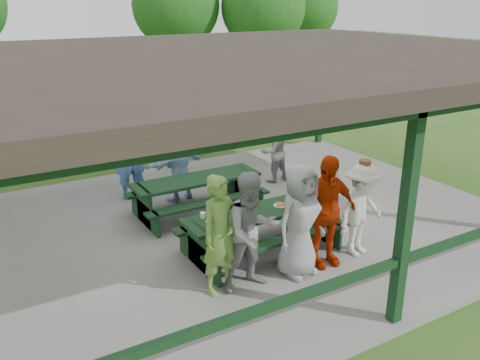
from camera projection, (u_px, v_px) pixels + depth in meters
ground at (248, 224)px, 9.99m from camera, size 90.00×90.00×0.00m
concrete_slab at (248, 222)px, 9.97m from camera, size 10.00×8.00×0.10m
pavilion_structure at (248, 60)px, 8.91m from camera, size 10.60×8.60×3.24m
picnic_table_near at (261, 225)px, 8.60m from camera, size 2.71×1.39×0.75m
picnic_table_far at (197, 191)px, 10.11m from camera, size 2.56×1.39×0.75m
table_setting at (254, 209)px, 8.45m from camera, size 2.30×0.45×0.10m
contestant_green at (221, 235)px, 7.27m from camera, size 0.74×0.57×1.81m
contestant_grey_left at (252, 232)px, 7.37m from camera, size 0.90×0.71×1.81m
contestant_grey_mid at (300, 221)px, 7.74m from camera, size 0.95×0.69×1.81m
contestant_red at (326, 211)px, 8.01m from camera, size 1.13×0.58×1.85m
contestant_white_fedora at (361, 209)px, 8.39m from camera, size 1.13×0.78×1.66m
spectator_lblue at (179, 165)px, 10.70m from camera, size 1.50×0.73×1.55m
spectator_blue at (129, 156)px, 10.73m from camera, size 0.69×0.46×1.89m
spectator_grey at (274, 151)px, 11.81m from camera, size 0.74×0.60×1.45m
pickup_truck at (157, 113)px, 16.43m from camera, size 4.93×2.34×1.36m
farm_trailer at (95, 114)px, 16.30m from camera, size 3.90×1.85×1.36m
tree_mid at (176, 5)px, 21.30m from camera, size 3.67×3.67×5.74m
tree_right at (263, 8)px, 21.45m from camera, size 3.58×3.58×5.60m
tree_far_right at (305, 8)px, 26.47m from camera, size 3.48×3.48×5.44m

